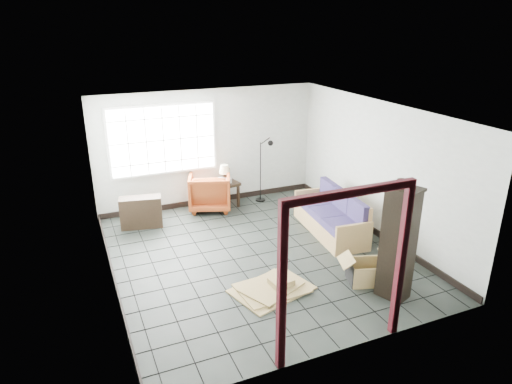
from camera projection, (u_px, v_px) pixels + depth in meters
name	position (u px, v px, depth m)	size (l,w,h in m)	color
ground	(257.00, 255.00, 8.23)	(5.50, 5.50, 0.00)	black
room_shell	(256.00, 166.00, 7.66)	(5.02, 5.52, 2.61)	#B4B9B2
window_panel	(163.00, 140.00, 9.62)	(2.32, 0.08, 1.52)	silver
doorway_trim	(346.00, 253.00, 5.42)	(1.80, 0.08, 2.20)	#3D0E14
futon_sofa	(333.00, 217.00, 9.02)	(0.91, 2.00, 0.86)	#A6784B
armchair	(210.00, 189.00, 10.09)	(0.89, 0.83, 0.92)	#933A15
side_table	(225.00, 186.00, 10.22)	(0.62, 0.62, 0.58)	black
table_lamp	(224.00, 170.00, 10.16)	(0.30, 0.30, 0.38)	black
projector	(225.00, 180.00, 10.15)	(0.30, 0.25, 0.10)	silver
floor_lamp	(265.00, 168.00, 10.44)	(0.43, 0.27, 1.50)	black
console_shelf	(141.00, 212.00, 9.24)	(0.87, 0.48, 0.64)	black
tall_shelf	(398.00, 243.00, 6.70)	(0.52, 0.58, 1.78)	black
pot	(402.00, 183.00, 6.40)	(0.19, 0.19, 0.11)	black
open_box	(365.00, 272.00, 7.33)	(0.95, 0.66, 0.49)	#9B824A
cardboard_pile	(273.00, 287.00, 7.14)	(1.37, 1.14, 0.17)	#9B824A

